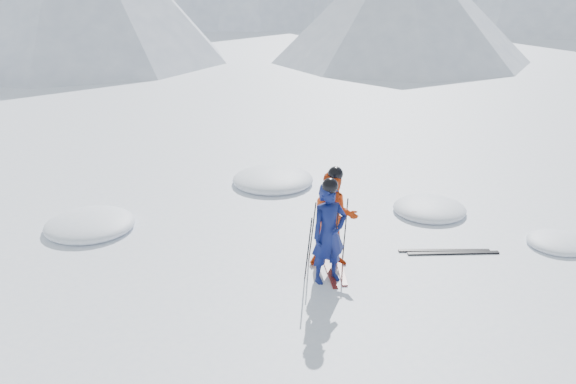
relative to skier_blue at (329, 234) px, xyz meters
name	(u,v)px	position (x,y,z in m)	size (l,w,h in m)	color
ground	(392,240)	(1.82, 0.96, -0.86)	(160.00, 160.00, 0.00)	white
skier_blue	(329,234)	(0.00, 0.00, 0.00)	(0.63, 0.41, 1.73)	#0D1753
skier_red	(334,220)	(0.33, 0.50, 0.00)	(0.84, 0.65, 1.72)	#D53F11
pole_blue_left	(308,249)	(-0.30, 0.15, -0.29)	(0.02, 0.02, 1.15)	black
pole_blue_right	(336,241)	(0.25, 0.25, -0.29)	(0.02, 0.02, 1.15)	black
pole_red_left	(312,232)	(0.03, 0.75, -0.29)	(0.02, 0.02, 1.15)	black
pole_red_right	(345,229)	(0.63, 0.65, -0.29)	(0.02, 0.02, 1.15)	black
ski_worn_left	(327,264)	(0.21, 0.50, -0.85)	(0.09, 1.70, 0.03)	black
ski_worn_right	(339,262)	(0.45, 0.50, -0.85)	(0.09, 1.70, 0.03)	black
ski_loose_a	(444,251)	(2.48, 0.21, -0.85)	(0.09, 1.70, 0.03)	black
ski_loose_b	(453,253)	(2.58, 0.06, -0.85)	(0.09, 1.70, 0.03)	black
snow_lumps	(271,206)	(0.23, 3.47, -0.86)	(9.70, 6.75, 0.43)	white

